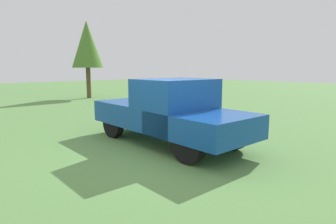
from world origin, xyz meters
The scene contains 4 objects.
ground_plane centered at (0.00, 0.00, 0.00)m, with size 80.00×80.00×0.00m, color #5B8C47.
pickup_truck centered at (-0.60, 0.91, 0.96)m, with size 5.20×2.25×1.84m.
tree_far_center centered at (-13.64, 5.57, 3.75)m, with size 2.17×2.17×5.41m.
traffic_cone centered at (-0.62, 4.89, 0.28)m, with size 0.32×0.32×0.55m, color orange.
Camera 1 is at (4.92, -4.61, 2.13)m, focal length 30.28 mm.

